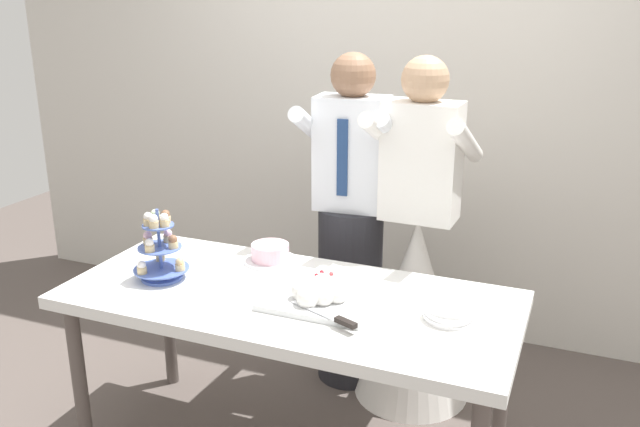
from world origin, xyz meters
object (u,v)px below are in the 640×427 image
dessert_table (289,311)px  cupcake_stand (160,249)px  person_groom (351,241)px  plate_stack (449,313)px  main_cake_tray (319,294)px  person_bride (415,285)px  round_cake (270,254)px

dessert_table → cupcake_stand: (-0.55, -0.06, 0.21)m
cupcake_stand → person_groom: person_groom is taller
plate_stack → person_groom: (-0.63, 0.70, -0.06)m
dessert_table → plate_stack: plate_stack is taller
dessert_table → main_cake_tray: size_ratio=4.23×
person_bride → dessert_table: bearing=-116.4°
cupcake_stand → round_cake: bearing=45.5°
round_cake → person_groom: bearing=64.1°
cupcake_stand → main_cake_tray: cupcake_stand is taller
cupcake_stand → round_cake: cupcake_stand is taller
dessert_table → plate_stack: bearing=2.2°
person_groom → main_cake_tray: bearing=-79.2°
round_cake → person_groom: 0.50m
dessert_table → plate_stack: 0.64m
dessert_table → main_cake_tray: (0.15, -0.04, 0.11)m
dessert_table → cupcake_stand: size_ratio=5.90×
dessert_table → cupcake_stand: 0.59m
dessert_table → plate_stack: size_ratio=9.70×
dessert_table → person_bride: 0.78m
dessert_table → person_groom: (-0.00, 0.73, 0.05)m
main_cake_tray → person_bride: 0.79m
person_bride → round_cake: bearing=-143.7°
round_cake → person_groom: person_groom is taller
plate_stack → round_cake: round_cake is taller
main_cake_tray → round_cake: (-0.36, 0.32, -0.00)m
round_cake → dessert_table: bearing=-52.1°
cupcake_stand → plate_stack: 1.20m
person_groom → person_bride: 0.38m
cupcake_stand → round_cake: 0.49m
cupcake_stand → main_cake_tray: size_ratio=0.72×
main_cake_tray → plate_stack: 0.49m
dessert_table → round_cake: bearing=127.9°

